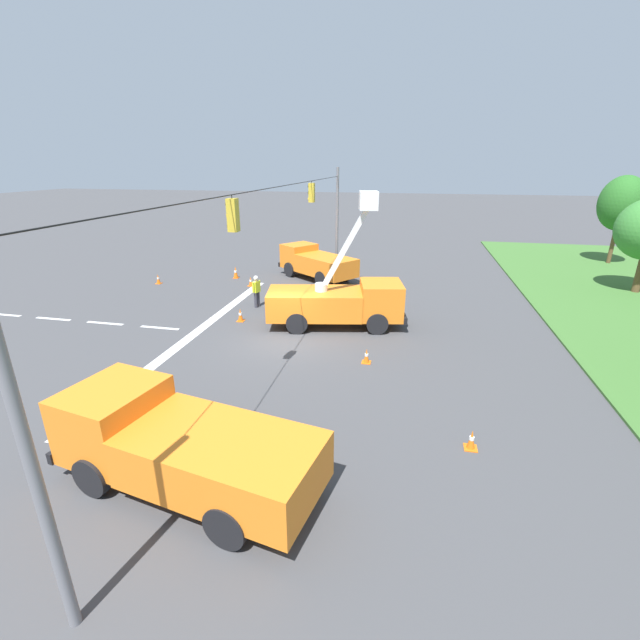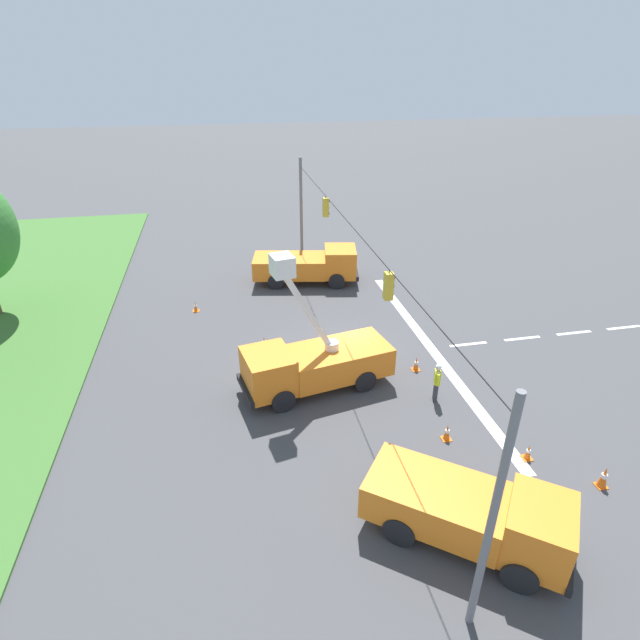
% 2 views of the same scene
% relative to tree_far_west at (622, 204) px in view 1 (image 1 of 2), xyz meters
% --- Properties ---
extents(ground_plane, '(200.00, 200.00, 0.00)m').
position_rel_tree_far_west_xyz_m(ground_plane, '(19.79, -20.41, -4.60)').
color(ground_plane, '#424244').
extents(lane_markings, '(17.60, 15.25, 0.01)m').
position_rel_tree_far_west_xyz_m(lane_markings, '(19.79, -26.24, -4.60)').
color(lane_markings, silver).
rests_on(lane_markings, ground).
extents(signal_gantry, '(26.20, 0.33, 7.20)m').
position_rel_tree_far_west_xyz_m(signal_gantry, '(19.77, -20.41, -0.36)').
color(signal_gantry, slate).
rests_on(signal_gantry, ground).
extents(tree_far_west, '(3.55, 3.19, 6.64)m').
position_rel_tree_far_west_xyz_m(tree_far_west, '(0.00, 0.00, 0.00)').
color(tree_far_west, brown).
rests_on(tree_far_west, ground).
extents(utility_truck_bucket_lift, '(3.52, 6.83, 6.31)m').
position_rel_tree_far_west_xyz_m(utility_truck_bucket_lift, '(17.67, -18.37, -3.28)').
color(utility_truck_bucket_lift, orange).
rests_on(utility_truck_bucket_lift, ground).
extents(utility_truck_support_near, '(5.37, 6.06, 2.12)m').
position_rel_tree_far_west_xyz_m(utility_truck_support_near, '(9.11, -21.44, -3.47)').
color(utility_truck_support_near, orange).
rests_on(utility_truck_support_near, ground).
extents(utility_truck_support_far, '(3.62, 6.96, 2.24)m').
position_rel_tree_far_west_xyz_m(utility_truck_support_far, '(29.27, -20.27, -3.44)').
color(utility_truck_support_far, orange).
rests_on(utility_truck_support_far, ground).
extents(road_worker, '(0.62, 0.36, 1.77)m').
position_rel_tree_far_west_xyz_m(road_worker, '(15.78, -23.25, -3.60)').
color(road_worker, '#383842').
rests_on(road_worker, ground).
extents(traffic_cone_foreground_left, '(0.36, 0.36, 0.67)m').
position_rel_tree_far_west_xyz_m(traffic_cone_foreground_left, '(18.10, -23.29, -4.28)').
color(traffic_cone_foreground_left, orange).
rests_on(traffic_cone_foreground_left, ground).
extents(traffic_cone_foreground_right, '(0.36, 0.36, 0.82)m').
position_rel_tree_far_west_xyz_m(traffic_cone_foreground_right, '(10.13, -26.85, -4.19)').
color(traffic_cone_foreground_right, orange).
rests_on(traffic_cone_foreground_right, ground).
extents(traffic_cone_mid_left, '(0.36, 0.36, 0.61)m').
position_rel_tree_far_west_xyz_m(traffic_cone_mid_left, '(11.82, -25.13, -4.31)').
color(traffic_cone_mid_left, orange).
rests_on(traffic_cone_mid_left, ground).
extents(traffic_cone_mid_right, '(0.36, 0.36, 0.68)m').
position_rel_tree_far_west_xyz_m(traffic_cone_mid_right, '(13.36, -22.70, -4.27)').
color(traffic_cone_mid_right, orange).
rests_on(traffic_cone_mid_right, ground).
extents(traffic_cone_near_bucket, '(0.36, 0.36, 0.60)m').
position_rel_tree_far_west_xyz_m(traffic_cone_near_bucket, '(21.51, -16.60, -4.32)').
color(traffic_cone_near_bucket, orange).
rests_on(traffic_cone_near_bucket, ground).
extents(traffic_cone_lane_edge_a, '(0.36, 0.36, 0.64)m').
position_rel_tree_far_west_xyz_m(traffic_cone_lane_edge_a, '(12.56, -31.25, -4.30)').
color(traffic_cone_lane_edge_a, orange).
rests_on(traffic_cone_lane_edge_a, ground).
extents(traffic_cone_lane_edge_b, '(0.36, 0.36, 0.58)m').
position_rel_tree_far_west_xyz_m(traffic_cone_lane_edge_b, '(26.34, -13.16, -4.33)').
color(traffic_cone_lane_edge_b, orange).
rests_on(traffic_cone_lane_edge_b, ground).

